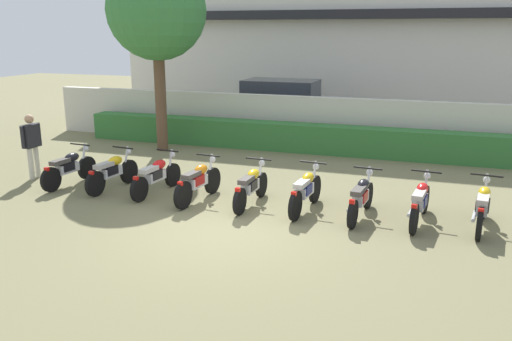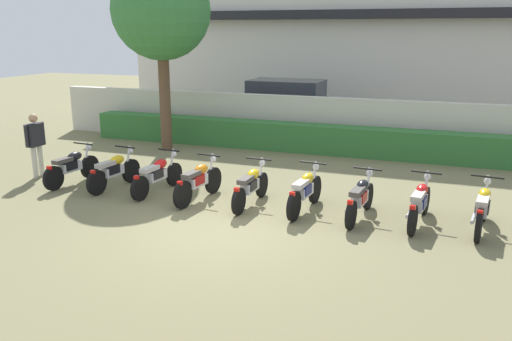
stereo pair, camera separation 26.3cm
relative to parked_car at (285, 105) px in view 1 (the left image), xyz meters
name	(u,v)px [view 1 (the left image)]	position (x,y,z in m)	size (l,w,h in m)	color
ground	(224,230)	(1.82, -10.46, -0.94)	(60.00, 60.00, 0.00)	olive
building	(359,22)	(1.82, 5.67, 3.12)	(20.19, 6.50, 8.11)	silver
compound_wall	(316,122)	(1.82, -2.69, -0.11)	(19.18, 0.30, 1.64)	beige
hedge_row	(310,138)	(1.82, -3.39, -0.50)	(15.34, 0.70, 0.87)	#337033
parked_car	(285,105)	(0.00, 0.00, 0.00)	(4.51, 2.10, 1.89)	#9EA3A8
tree_near_inspector	(157,11)	(-2.68, -4.63, 3.30)	(2.99, 2.99, 5.77)	brown
motorcycle_in_row_0	(69,168)	(-2.91, -8.90, -0.49)	(0.60, 1.81, 0.95)	black
motorcycle_in_row_1	(112,171)	(-1.71, -8.86, -0.49)	(0.60, 1.79, 0.95)	black
motorcycle_in_row_2	(156,175)	(-0.55, -8.82, -0.50)	(0.60, 1.90, 0.94)	black
motorcycle_in_row_3	(198,181)	(0.60, -9.00, -0.48)	(0.60, 1.87, 0.97)	black
motorcycle_in_row_4	(251,186)	(1.81, -8.90, -0.50)	(0.60, 1.88, 0.94)	black
motorcycle_in_row_5	(306,190)	(3.01, -8.89, -0.49)	(0.60, 1.88, 0.96)	black
motorcycle_in_row_6	(361,197)	(4.17, -8.93, -0.50)	(0.60, 1.88, 0.94)	black
motorcycle_in_row_7	(420,201)	(5.31, -8.85, -0.49)	(0.60, 1.91, 0.95)	black
motorcycle_in_row_8	(483,206)	(6.45, -8.81, -0.48)	(0.60, 1.87, 0.97)	black
inspector_person	(31,141)	(-4.18, -8.66, 0.04)	(0.22, 0.67, 1.65)	beige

